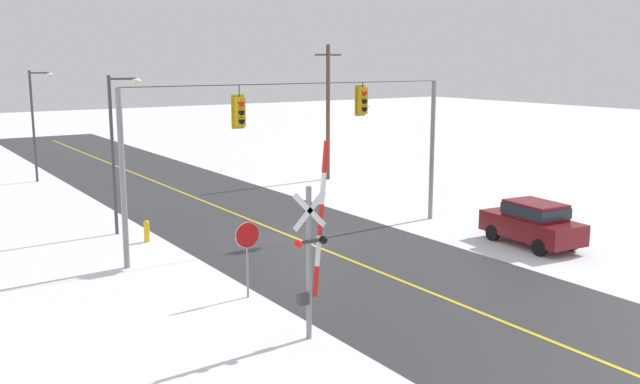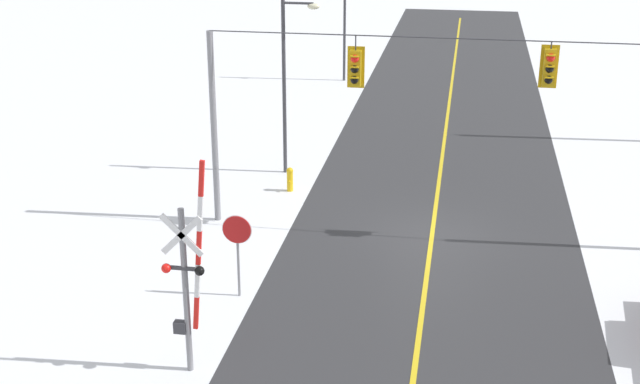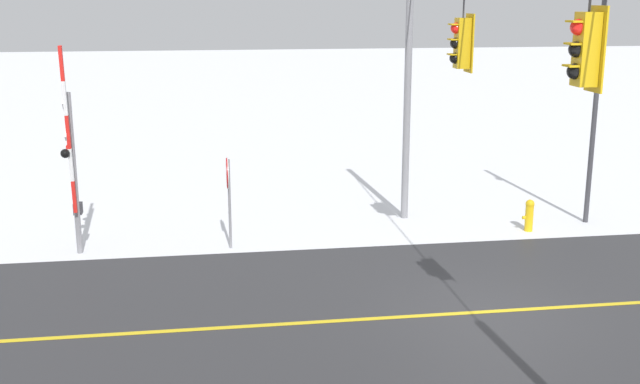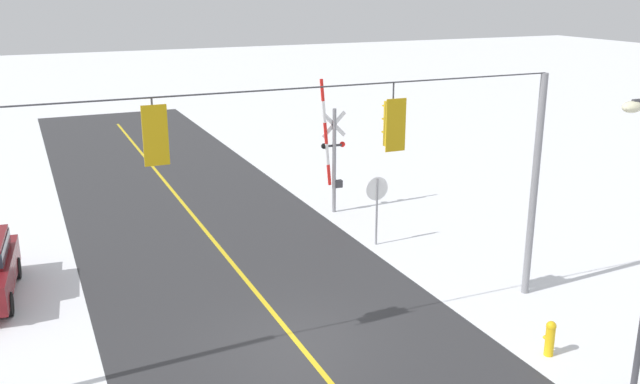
{
  "view_description": "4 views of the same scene",
  "coord_description": "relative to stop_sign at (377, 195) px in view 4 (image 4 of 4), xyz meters",
  "views": [
    {
      "loc": [
        -14.29,
        -23.36,
        7.11
      ],
      "look_at": [
        -1.27,
        -3.49,
        2.63
      ],
      "focal_mm": 39.53,
      "sensor_mm": 36.0,
      "label": 1
    },
    {
      "loc": [
        0.77,
        -24.97,
        10.82
      ],
      "look_at": [
        -3.03,
        -3.22,
        2.43
      ],
      "focal_mm": 48.01,
      "sensor_mm": 36.0,
      "label": 2
    },
    {
      "loc": [
        13.99,
        -5.59,
        6.21
      ],
      "look_at": [
        -1.17,
        -3.33,
        2.34
      ],
      "focal_mm": 43.66,
      "sensor_mm": 36.0,
      "label": 3
    },
    {
      "loc": [
        5.6,
        14.2,
        8.41
      ],
      "look_at": [
        -1.36,
        -1.64,
        3.21
      ],
      "focal_mm": 39.0,
      "sensor_mm": 36.0,
      "label": 4
    }
  ],
  "objects": [
    {
      "name": "ground_plane",
      "position": [
        4.92,
        5.08,
        -1.71
      ],
      "size": [
        160.0,
        160.0,
        0.0
      ],
      "primitive_type": "plane",
      "color": "white"
    },
    {
      "name": "signal_span",
      "position": [
        5.03,
        5.07,
        2.34
      ],
      "size": [
        14.2,
        0.47,
        6.22
      ],
      "color": "gray",
      "rests_on": "ground"
    },
    {
      "name": "stop_sign",
      "position": [
        0.0,
        0.0,
        0.0
      ],
      "size": [
        0.8,
        0.09,
        2.35
      ],
      "color": "gray",
      "rests_on": "ground"
    },
    {
      "name": "railroad_crossing",
      "position": [
        -0.11,
        -3.73,
        0.63
      ],
      "size": [
        1.08,
        0.31,
        5.12
      ],
      "color": "gray",
      "rests_on": "ground"
    },
    {
      "name": "fire_hydrant",
      "position": [
        -0.29,
        8.09,
        -1.25
      ],
      "size": [
        0.24,
        0.31,
        0.88
      ],
      "color": "gold",
      "rests_on": "ground"
    }
  ]
}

